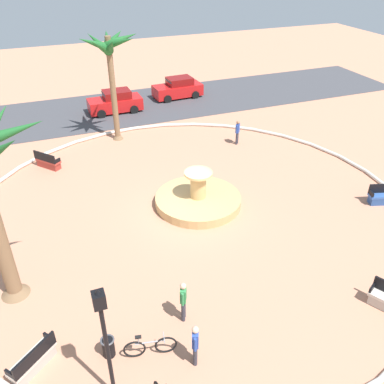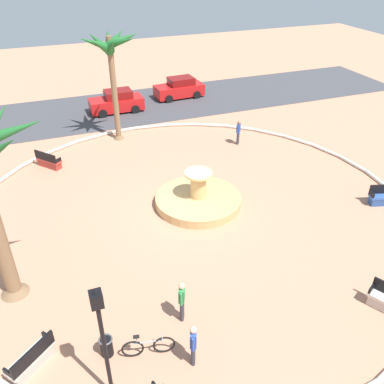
# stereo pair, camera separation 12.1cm
# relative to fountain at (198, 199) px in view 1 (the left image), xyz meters

# --- Properties ---
(ground_plane) EXTENTS (80.00, 80.00, 0.00)m
(ground_plane) POSITION_rel_fountain_xyz_m (-0.64, -0.45, -0.28)
(ground_plane) COLOR tan
(plaza_curb) EXTENTS (21.79, 21.79, 0.20)m
(plaza_curb) POSITION_rel_fountain_xyz_m (-0.64, -0.45, -0.18)
(plaza_curb) COLOR silver
(plaza_curb) RESTS_ON ground
(street_asphalt) EXTENTS (48.00, 8.00, 0.03)m
(street_asphalt) POSITION_rel_fountain_xyz_m (-0.64, 14.85, -0.27)
(street_asphalt) COLOR #424247
(street_asphalt) RESTS_ON ground
(fountain) EXTENTS (4.29, 4.29, 1.84)m
(fountain) POSITION_rel_fountain_xyz_m (0.00, 0.00, 0.00)
(fountain) COLOR tan
(fountain) RESTS_ON ground
(palm_tree_near_fountain) EXTENTS (3.66, 3.60, 6.82)m
(palm_tree_near_fountain) POSITION_rel_fountain_xyz_m (-2.00, 9.26, 5.23)
(palm_tree_near_fountain) COLOR brown
(palm_tree_near_fountain) RESTS_ON ground
(bench_west) EXTENTS (1.68, 0.94, 1.00)m
(bench_west) POSITION_rel_fountain_xyz_m (8.77, -3.29, 0.06)
(bench_west) COLOR #335BA8
(bench_west) RESTS_ON ground
(bench_north) EXTENTS (1.55, 1.41, 1.00)m
(bench_north) POSITION_rel_fountain_xyz_m (-8.22, -6.75, 0.06)
(bench_north) COLOR beige
(bench_north) RESTS_ON ground
(bench_southeast) EXTENTS (1.41, 1.55, 1.00)m
(bench_southeast) POSITION_rel_fountain_xyz_m (-6.67, 6.76, 0.06)
(bench_southeast) COLOR #B73D33
(bench_southeast) RESTS_ON ground
(lamppost) EXTENTS (0.32, 0.32, 4.31)m
(lamppost) POSITION_rel_fountain_xyz_m (-6.08, -8.52, 2.24)
(lamppost) COLOR black
(lamppost) RESTS_ON ground
(trash_bin) EXTENTS (0.46, 0.46, 0.73)m
(trash_bin) POSITION_rel_fountain_xyz_m (-5.95, -7.10, 0.10)
(trash_bin) COLOR black
(trash_bin) RESTS_ON ground
(bicycle_red_frame) EXTENTS (1.70, 0.51, 0.94)m
(bicycle_red_frame) POSITION_rel_fountain_xyz_m (-4.71, -7.58, 0.10)
(bicycle_red_frame) COLOR black
(bicycle_red_frame) RESTS_ON ground
(person_cyclist_helmet) EXTENTS (0.32, 0.50, 1.62)m
(person_cyclist_helmet) POSITION_rel_fountain_xyz_m (-3.48, -8.35, 0.62)
(person_cyclist_helmet) COLOR #33333D
(person_cyclist_helmet) RESTS_ON ground
(person_cyclist_photo) EXTENTS (0.33, 0.49, 1.67)m
(person_cyclist_photo) POSITION_rel_fountain_xyz_m (-3.21, -6.58, 0.65)
(person_cyclist_photo) COLOR #33333D
(person_cyclist_photo) RESTS_ON ground
(person_pedestrian_stroll) EXTENTS (0.38, 0.42, 1.59)m
(person_pedestrian_stroll) POSITION_rel_fountain_xyz_m (5.01, 5.68, 0.60)
(person_pedestrian_stroll) COLOR #33333D
(person_pedestrian_stroll) RESTS_ON ground
(parked_car_leftmost) EXTENTS (4.02, 1.95, 1.67)m
(parked_car_leftmost) POSITION_rel_fountain_xyz_m (-1.06, 14.18, 0.49)
(parked_car_leftmost) COLOR red
(parked_car_leftmost) RESTS_ON ground
(parked_car_second) EXTENTS (4.09, 2.10, 1.67)m
(parked_car_second) POSITION_rel_fountain_xyz_m (4.49, 15.58, 0.49)
(parked_car_second) COLOR red
(parked_car_second) RESTS_ON ground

